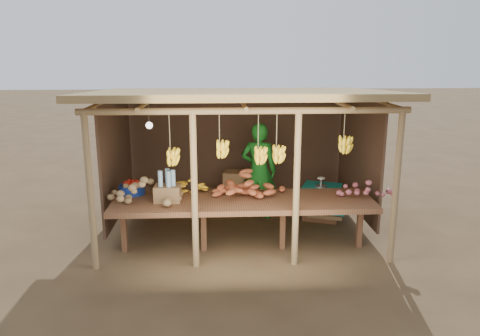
{
  "coord_description": "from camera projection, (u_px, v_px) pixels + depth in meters",
  "views": [
    {
      "loc": [
        -0.39,
        -7.61,
        2.97
      ],
      "look_at": [
        0.0,
        0.0,
        1.05
      ],
      "focal_mm": 35.0,
      "sensor_mm": 36.0,
      "label": 1
    }
  ],
  "objects": [
    {
      "name": "banana_pile",
      "position": [
        190.0,
        181.0,
        7.34
      ],
      "size": [
        0.59,
        0.4,
        0.35
      ],
      "primitive_type": null,
      "rotation": [
        0.0,
        0.0,
        -0.14
      ],
      "color": "yellow",
      "rests_on": "counter"
    },
    {
      "name": "burlap_sacks",
      "position": [
        155.0,
        196.0,
        8.93
      ],
      "size": [
        0.86,
        0.45,
        0.61
      ],
      "color": "#4D3323",
      "rests_on": "ground"
    },
    {
      "name": "counter",
      "position": [
        243.0,
        203.0,
        7.02
      ],
      "size": [
        3.9,
        1.05,
        0.8
      ],
      "color": "brown",
      "rests_on": "ground"
    },
    {
      "name": "carton_stack",
      "position": [
        227.0,
        193.0,
        8.92
      ],
      "size": [
        1.03,
        0.46,
        0.73
      ],
      "color": "brown",
      "rests_on": "ground"
    },
    {
      "name": "sweet_potato_heap",
      "position": [
        249.0,
        186.0,
        7.05
      ],
      "size": [
        1.29,
        0.98,
        0.36
      ],
      "primitive_type": null,
      "rotation": [
        0.0,
        0.0,
        0.28
      ],
      "color": "#BC5630",
      "rests_on": "counter"
    },
    {
      "name": "tarp_crate",
      "position": [
        322.0,
        201.0,
        8.44
      ],
      "size": [
        0.83,
        0.78,
        0.8
      ],
      "color": "brown",
      "rests_on": "ground"
    },
    {
      "name": "potato_heap",
      "position": [
        144.0,
        190.0,
        6.86
      ],
      "size": [
        1.23,
        0.97,
        0.37
      ],
      "primitive_type": null,
      "rotation": [
        0.0,
        0.0,
        -0.35
      ],
      "color": "#91734B",
      "rests_on": "counter"
    },
    {
      "name": "vendor",
      "position": [
        259.0,
        171.0,
        8.4
      ],
      "size": [
        0.72,
        0.56,
        1.75
      ],
      "primitive_type": "imported",
      "rotation": [
        0.0,
        0.0,
        2.89
      ],
      "color": "#186C1D",
      "rests_on": "ground"
    },
    {
      "name": "tomato_basin",
      "position": [
        132.0,
        188.0,
        7.27
      ],
      "size": [
        0.4,
        0.4,
        0.21
      ],
      "rotation": [
        0.0,
        0.0,
        -0.36
      ],
      "color": "navy",
      "rests_on": "counter"
    },
    {
      "name": "bottle_box",
      "position": [
        167.0,
        189.0,
        6.89
      ],
      "size": [
        0.39,
        0.31,
        0.48
      ],
      "color": "brown",
      "rests_on": "counter"
    },
    {
      "name": "onion_heap",
      "position": [
        367.0,
        185.0,
        7.12
      ],
      "size": [
        1.02,
        0.76,
        0.36
      ],
      "primitive_type": null,
      "rotation": [
        0.0,
        0.0,
        0.26
      ],
      "color": "#B65862",
      "rests_on": "counter"
    },
    {
      "name": "stall_structure",
      "position": [
        241.0,
        117.0,
        7.6
      ],
      "size": [
        4.7,
        3.5,
        2.43
      ],
      "color": "#98774E",
      "rests_on": "ground"
    },
    {
      "name": "ground",
      "position": [
        240.0,
        227.0,
        8.12
      ],
      "size": [
        60.0,
        60.0,
        0.0
      ],
      "primitive_type": "plane",
      "color": "brown",
      "rests_on": "ground"
    }
  ]
}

